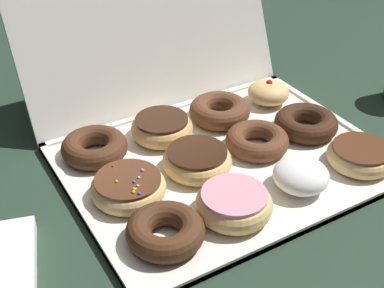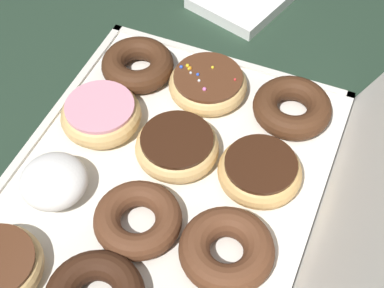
% 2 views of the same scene
% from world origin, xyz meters
% --- Properties ---
extents(ground_plane, '(3.00, 3.00, 0.00)m').
position_xyz_m(ground_plane, '(0.00, 0.00, 0.00)').
color(ground_plane, '#233828').
extents(donut_box, '(0.53, 0.41, 0.01)m').
position_xyz_m(donut_box, '(0.00, 0.00, 0.01)').
color(donut_box, silver).
rests_on(donut_box, ground).
extents(box_lid_open, '(0.53, 0.16, 0.36)m').
position_xyz_m(box_lid_open, '(0.00, 0.28, 0.18)').
color(box_lid_open, silver).
rests_on(box_lid_open, ground).
extents(chocolate_cake_ring_donut_0, '(0.11, 0.11, 0.04)m').
position_xyz_m(chocolate_cake_ring_donut_0, '(-0.18, -0.12, 0.03)').
color(chocolate_cake_ring_donut_0, '#472816').
rests_on(chocolate_cake_ring_donut_0, donut_box).
extents(pink_frosted_donut_1, '(0.12, 0.12, 0.04)m').
position_xyz_m(pink_frosted_donut_1, '(-0.07, -0.12, 0.03)').
color(pink_frosted_donut_1, '#E5B770').
rests_on(pink_frosted_donut_1, donut_box).
extents(powdered_filled_donut_2, '(0.09, 0.09, 0.05)m').
position_xyz_m(powdered_filled_donut_2, '(0.06, -0.12, 0.03)').
color(powdered_filled_donut_2, white).
rests_on(powdered_filled_donut_2, donut_box).
extents(chocolate_frosted_donut_3, '(0.11, 0.11, 0.03)m').
position_xyz_m(chocolate_frosted_donut_3, '(0.19, -0.13, 0.03)').
color(chocolate_frosted_donut_3, '#E5B770').
rests_on(chocolate_frosted_donut_3, donut_box).
extents(sprinkle_donut_4, '(0.12, 0.12, 0.04)m').
position_xyz_m(sprinkle_donut_4, '(-0.18, -0.01, 0.03)').
color(sprinkle_donut_4, '#E5B770').
rests_on(sprinkle_donut_4, donut_box).
extents(chocolate_frosted_donut_5, '(0.12, 0.12, 0.04)m').
position_xyz_m(chocolate_frosted_donut_5, '(-0.06, -0.00, 0.03)').
color(chocolate_frosted_donut_5, '#E5B770').
rests_on(chocolate_frosted_donut_5, donut_box).
extents(chocolate_cake_ring_donut_6, '(0.11, 0.11, 0.03)m').
position_xyz_m(chocolate_cake_ring_donut_6, '(0.07, 0.00, 0.03)').
color(chocolate_cake_ring_donut_6, '#59331E').
rests_on(chocolate_cake_ring_donut_6, donut_box).
extents(chocolate_cake_ring_donut_7, '(0.12, 0.12, 0.04)m').
position_xyz_m(chocolate_cake_ring_donut_7, '(0.18, -0.00, 0.03)').
color(chocolate_cake_ring_donut_7, '#381E11').
rests_on(chocolate_cake_ring_donut_7, donut_box).
extents(chocolate_cake_ring_donut_8, '(0.11, 0.11, 0.04)m').
position_xyz_m(chocolate_cake_ring_donut_8, '(-0.19, 0.12, 0.03)').
color(chocolate_cake_ring_donut_8, '#472816').
rests_on(chocolate_cake_ring_donut_8, donut_box).
extents(chocolate_frosted_donut_9, '(0.11, 0.11, 0.04)m').
position_xyz_m(chocolate_frosted_donut_9, '(-0.06, 0.12, 0.03)').
color(chocolate_frosted_donut_9, tan).
rests_on(chocolate_frosted_donut_9, donut_box).
extents(chocolate_cake_ring_donut_10, '(0.12, 0.12, 0.04)m').
position_xyz_m(chocolate_cake_ring_donut_10, '(0.06, 0.12, 0.03)').
color(chocolate_cake_ring_donut_10, '#59331E').
rests_on(chocolate_cake_ring_donut_10, donut_box).
extents(jelly_filled_donut_11, '(0.08, 0.08, 0.05)m').
position_xyz_m(jelly_filled_donut_11, '(0.18, 0.12, 0.03)').
color(jelly_filled_donut_11, '#E5B770').
rests_on(jelly_filled_donut_11, donut_box).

